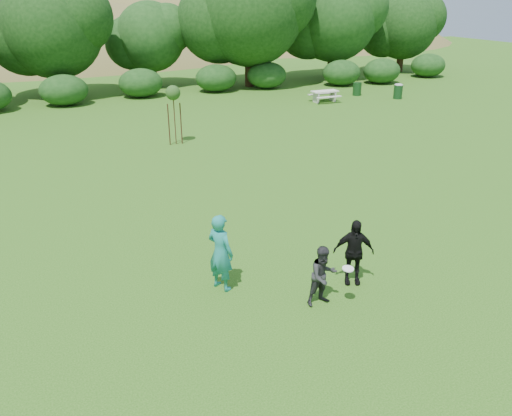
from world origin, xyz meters
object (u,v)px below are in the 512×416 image
(trash_can_near, at_px, (357,89))
(sapling, at_px, (173,94))
(player_black, at_px, (353,252))
(picnic_table, at_px, (325,94))
(trash_can_lidded, at_px, (398,91))
(player_teal, at_px, (221,252))
(player_grey, at_px, (323,276))

(trash_can_near, bearing_deg, sapling, -154.45)
(player_black, height_order, trash_can_near, player_black)
(trash_can_near, bearing_deg, picnic_table, -160.79)
(player_black, xyz_separation_m, trash_can_lidded, (16.22, 19.29, -0.33))
(trash_can_near, height_order, picnic_table, trash_can_near)
(trash_can_lidded, bearing_deg, trash_can_near, 132.31)
(picnic_table, distance_m, trash_can_lidded, 5.40)
(player_black, relative_size, trash_can_lidded, 1.66)
(player_teal, relative_size, trash_can_lidded, 1.92)
(player_black, bearing_deg, sapling, 117.91)
(player_teal, distance_m, player_grey, 2.54)
(player_teal, relative_size, player_black, 1.15)
(picnic_table, relative_size, trash_can_lidded, 1.71)
(player_black, bearing_deg, trash_can_lidded, 74.04)
(player_black, distance_m, trash_can_near, 25.75)
(player_black, bearing_deg, trash_can_near, 80.44)
(player_black, distance_m, trash_can_lidded, 25.20)
(sapling, xyz_separation_m, picnic_table, (11.85, 6.10, -1.90))
(player_grey, height_order, trash_can_near, player_grey)
(player_grey, xyz_separation_m, trash_can_near, (15.45, 21.96, -0.30))
(picnic_table, xyz_separation_m, trash_can_lidded, (5.31, -0.97, 0.02))
(sapling, relative_size, picnic_table, 1.58)
(sapling, bearing_deg, trash_can_lidded, 16.65)
(player_teal, xyz_separation_m, sapling, (2.22, 13.12, 1.41))
(player_grey, relative_size, trash_can_lidded, 1.43)
(trash_can_near, bearing_deg, player_grey, -125.12)
(trash_can_near, relative_size, picnic_table, 0.50)
(player_teal, distance_m, player_black, 3.33)
(sapling, bearing_deg, picnic_table, 27.24)
(sapling, xyz_separation_m, trash_can_lidded, (17.16, 5.13, -1.88))
(player_grey, bearing_deg, picnic_table, 55.80)
(trash_can_near, bearing_deg, player_teal, -130.53)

